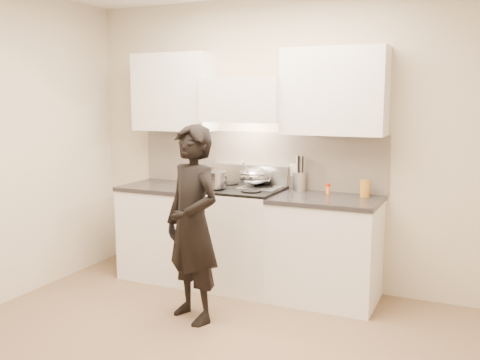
% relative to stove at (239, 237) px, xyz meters
% --- Properties ---
extents(ground_plane, '(4.00, 4.00, 0.00)m').
position_rel_stove_xyz_m(ground_plane, '(0.30, -1.42, -0.47)').
color(ground_plane, '#7C6148').
extents(room_shell, '(4.04, 3.54, 2.70)m').
position_rel_stove_xyz_m(room_shell, '(0.24, -1.05, 1.12)').
color(room_shell, beige).
rests_on(room_shell, ground).
extents(stove, '(0.76, 0.65, 0.96)m').
position_rel_stove_xyz_m(stove, '(0.00, 0.00, 0.00)').
color(stove, white).
rests_on(stove, ground).
extents(counter_right, '(0.92, 0.67, 0.92)m').
position_rel_stove_xyz_m(counter_right, '(0.83, 0.00, -0.01)').
color(counter_right, white).
rests_on(counter_right, ground).
extents(counter_left, '(0.82, 0.67, 0.92)m').
position_rel_stove_xyz_m(counter_left, '(-0.78, 0.00, -0.01)').
color(counter_left, white).
rests_on(counter_left, ground).
extents(wok, '(0.32, 0.39, 0.26)m').
position_rel_stove_xyz_m(wok, '(0.11, 0.13, 0.57)').
color(wok, '#A6A7B3').
rests_on(wok, stove).
extents(stock_pot, '(0.31, 0.27, 0.15)m').
position_rel_stove_xyz_m(stock_pot, '(-0.18, -0.14, 0.56)').
color(stock_pot, '#A6A7B3').
rests_on(stock_pot, stove).
extents(utensil_crock, '(0.12, 0.12, 0.32)m').
position_rel_stove_xyz_m(utensil_crock, '(0.50, 0.24, 0.54)').
color(utensil_crock, '#B8B8B8').
rests_on(utensil_crock, counter_right).
extents(spice_jar, '(0.04, 0.04, 0.09)m').
position_rel_stove_xyz_m(spice_jar, '(0.79, 0.18, 0.49)').
color(spice_jar, orange).
rests_on(spice_jar, counter_right).
extents(oil_glass, '(0.08, 0.08, 0.15)m').
position_rel_stove_xyz_m(oil_glass, '(1.12, 0.17, 0.52)').
color(oil_glass, '#C08126').
rests_on(oil_glass, counter_right).
extents(person, '(0.68, 0.58, 1.57)m').
position_rel_stove_xyz_m(person, '(-0.02, -0.85, 0.31)').
color(person, black).
rests_on(person, ground).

